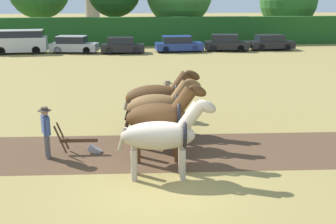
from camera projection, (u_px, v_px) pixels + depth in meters
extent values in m
plane|color=#998447|center=(163.00, 182.00, 11.86)|extent=(240.00, 240.00, 0.00)
cube|color=brown|center=(48.00, 153.00, 14.03)|extent=(24.39, 5.10, 0.01)
cube|color=#1E511E|center=(130.00, 32.00, 43.97)|extent=(68.66, 1.23, 2.96)
cylinder|color=#4C3823|center=(41.00, 23.00, 48.05)|extent=(0.44, 0.44, 4.09)
cylinder|color=#4C3823|center=(115.00, 23.00, 48.28)|extent=(0.44, 0.44, 4.05)
cylinder|color=#4C3823|center=(179.00, 26.00, 48.83)|extent=(0.44, 0.44, 3.32)
cylinder|color=#423323|center=(286.00, 28.00, 50.69)|extent=(0.44, 0.44, 2.71)
sphere|color=#2D6628|center=(288.00, 0.00, 49.83)|extent=(6.74, 6.74, 6.74)
cylinder|color=gray|center=(92.00, 1.00, 76.00)|extent=(2.58, 2.58, 8.28)
ellipsoid|color=#B2A38E|center=(158.00, 136.00, 11.91)|extent=(2.17, 0.99, 0.81)
cylinder|color=#B2A38E|center=(181.00, 159.00, 12.39)|extent=(0.18, 0.18, 0.90)
cylinder|color=#B2A38E|center=(183.00, 165.00, 11.94)|extent=(0.18, 0.18, 0.90)
cylinder|color=#B2A38E|center=(134.00, 160.00, 12.32)|extent=(0.18, 0.18, 0.90)
cylinder|color=#B2A38E|center=(134.00, 166.00, 11.87)|extent=(0.18, 0.18, 0.90)
cylinder|color=#B2A38E|center=(190.00, 118.00, 11.82)|extent=(0.84, 0.43, 0.94)
ellipsoid|color=#B2A38E|center=(206.00, 106.00, 11.76)|extent=(0.69, 0.30, 0.54)
cube|color=gray|center=(197.00, 112.00, 11.78)|extent=(0.46, 0.11, 0.61)
cylinder|color=gray|center=(122.00, 139.00, 11.89)|extent=(0.30, 0.14, 0.71)
torus|color=black|center=(184.00, 133.00, 11.93)|extent=(0.16, 0.84, 0.83)
ellipsoid|color=#513319|center=(157.00, 118.00, 13.18)|extent=(1.98, 1.08, 0.91)
cylinder|color=#513319|center=(176.00, 142.00, 13.70)|extent=(0.18, 0.18, 0.99)
cylinder|color=#513319|center=(177.00, 147.00, 13.20)|extent=(0.18, 0.18, 0.99)
cylinder|color=#513319|center=(138.00, 142.00, 13.64)|extent=(0.18, 0.18, 0.99)
cylinder|color=#513319|center=(137.00, 148.00, 13.14)|extent=(0.18, 0.18, 0.99)
cylinder|color=#513319|center=(183.00, 101.00, 13.08)|extent=(0.88, 0.48, 0.96)
ellipsoid|color=#513319|center=(197.00, 91.00, 13.02)|extent=(0.69, 0.30, 0.54)
cube|color=black|center=(189.00, 95.00, 13.04)|extent=(0.45, 0.11, 0.61)
cylinder|color=black|center=(128.00, 121.00, 13.16)|extent=(0.30, 0.14, 0.71)
torus|color=black|center=(178.00, 115.00, 13.19)|extent=(0.17, 0.93, 0.92)
ellipsoid|color=brown|center=(156.00, 107.00, 14.49)|extent=(2.06, 1.10, 0.92)
cylinder|color=brown|center=(174.00, 129.00, 15.02)|extent=(0.18, 0.18, 0.96)
cylinder|color=brown|center=(175.00, 134.00, 14.50)|extent=(0.18, 0.18, 0.96)
cylinder|color=brown|center=(138.00, 130.00, 14.95)|extent=(0.18, 0.18, 0.96)
cylinder|color=brown|center=(137.00, 135.00, 14.44)|extent=(0.18, 0.18, 0.96)
cylinder|color=brown|center=(181.00, 93.00, 14.40)|extent=(0.85, 0.49, 0.92)
ellipsoid|color=brown|center=(193.00, 84.00, 14.34)|extent=(0.69, 0.30, 0.54)
cube|color=black|center=(186.00, 87.00, 14.35)|extent=(0.43, 0.11, 0.57)
cylinder|color=black|center=(128.00, 110.00, 14.47)|extent=(0.30, 0.14, 0.71)
torus|color=black|center=(176.00, 105.00, 14.51)|extent=(0.17, 0.94, 0.93)
ellipsoid|color=#513319|center=(155.00, 98.00, 15.79)|extent=(2.29, 1.18, 0.99)
cylinder|color=#513319|center=(174.00, 119.00, 16.34)|extent=(0.18, 0.18, 0.94)
cylinder|color=#513319|center=(175.00, 123.00, 15.79)|extent=(0.18, 0.18, 0.94)
cylinder|color=#513319|center=(136.00, 119.00, 16.28)|extent=(0.18, 0.18, 0.94)
cylinder|color=#513319|center=(136.00, 124.00, 15.72)|extent=(0.18, 0.18, 0.94)
cylinder|color=#513319|center=(180.00, 84.00, 15.69)|extent=(0.90, 0.52, 0.97)
ellipsoid|color=#513319|center=(192.00, 75.00, 15.63)|extent=(0.69, 0.30, 0.54)
cube|color=gray|center=(186.00, 78.00, 15.65)|extent=(0.45, 0.11, 0.60)
cylinder|color=gray|center=(127.00, 101.00, 15.77)|extent=(0.30, 0.14, 0.71)
torus|color=black|center=(176.00, 96.00, 15.81)|extent=(0.17, 1.00, 0.99)
cube|color=#4C331E|center=(79.00, 140.00, 13.96)|extent=(1.25, 0.18, 0.12)
cube|color=#939399|center=(94.00, 150.00, 14.08)|extent=(0.49, 0.23, 0.39)
cylinder|color=#4C331E|center=(63.00, 136.00, 14.10)|extent=(0.40, 0.09, 0.96)
cylinder|color=#4C331E|center=(60.00, 140.00, 13.72)|extent=(0.40, 0.09, 0.96)
cylinder|color=#4C4C4C|center=(47.00, 145.00, 13.65)|extent=(0.14, 0.14, 0.83)
cylinder|color=#4C4C4C|center=(48.00, 147.00, 13.46)|extent=(0.14, 0.14, 0.83)
cube|color=#3D5184|center=(46.00, 125.00, 13.37)|extent=(0.35, 0.52, 0.59)
sphere|color=tan|center=(45.00, 112.00, 13.26)|extent=(0.22, 0.22, 0.22)
cylinder|color=#3D5184|center=(44.00, 123.00, 13.62)|extent=(0.09, 0.09, 0.55)
cylinder|color=#3D5184|center=(47.00, 128.00, 13.12)|extent=(0.09, 0.09, 0.55)
cylinder|color=#42382D|center=(44.00, 110.00, 13.24)|extent=(0.43, 0.43, 0.02)
cylinder|color=#42382D|center=(44.00, 109.00, 13.22)|extent=(0.21, 0.21, 0.10)
cylinder|color=#38332D|center=(169.00, 109.00, 18.02)|extent=(0.14, 0.14, 0.80)
cylinder|color=#38332D|center=(166.00, 110.00, 17.84)|extent=(0.14, 0.14, 0.80)
cube|color=#4C6B4C|center=(168.00, 94.00, 17.75)|extent=(0.45, 0.49, 0.57)
sphere|color=tan|center=(168.00, 85.00, 17.64)|extent=(0.22, 0.22, 0.22)
cylinder|color=#4C6B4C|center=(171.00, 93.00, 17.98)|extent=(0.09, 0.09, 0.53)
cylinder|color=#4C6B4C|center=(164.00, 96.00, 17.53)|extent=(0.09, 0.09, 0.53)
cylinder|color=#665B4C|center=(168.00, 83.00, 17.62)|extent=(0.41, 0.41, 0.02)
cylinder|color=#665B4C|center=(168.00, 82.00, 17.61)|extent=(0.21, 0.21, 0.10)
cube|color=#BCBCC1|center=(20.00, 44.00, 38.19)|extent=(4.94, 2.37, 1.28)
cube|color=black|center=(19.00, 34.00, 37.94)|extent=(4.35, 2.12, 0.58)
cube|color=#BCBCC1|center=(18.00, 30.00, 37.86)|extent=(4.35, 2.12, 0.06)
cylinder|color=black|center=(38.00, 48.00, 39.43)|extent=(0.75, 0.28, 0.74)
cylinder|color=black|center=(36.00, 50.00, 37.76)|extent=(0.75, 0.28, 0.74)
cylinder|color=black|center=(5.00, 49.00, 38.87)|extent=(0.75, 0.28, 0.74)
cylinder|color=black|center=(1.00, 51.00, 37.21)|extent=(0.75, 0.28, 0.74)
cube|color=#A8A8B2|center=(74.00, 47.00, 38.68)|extent=(4.51, 2.46, 0.72)
cube|color=black|center=(72.00, 40.00, 38.52)|extent=(2.80, 1.99, 0.60)
cube|color=#A8A8B2|center=(71.00, 36.00, 38.43)|extent=(2.80, 1.99, 0.06)
cylinder|color=black|center=(91.00, 48.00, 39.37)|extent=(0.69, 0.34, 0.66)
cylinder|color=black|center=(87.00, 50.00, 37.93)|extent=(0.69, 0.34, 0.66)
cylinder|color=black|center=(63.00, 48.00, 39.55)|extent=(0.69, 0.34, 0.66)
cylinder|color=black|center=(58.00, 50.00, 38.10)|extent=(0.69, 0.34, 0.66)
cube|color=black|center=(123.00, 48.00, 38.44)|extent=(3.96, 1.88, 0.67)
cube|color=black|center=(121.00, 41.00, 38.26)|extent=(2.39, 1.65, 0.55)
cube|color=black|center=(120.00, 38.00, 38.18)|extent=(2.39, 1.65, 0.06)
cylinder|color=black|center=(136.00, 49.00, 39.32)|extent=(0.65, 0.24, 0.64)
cylinder|color=black|center=(136.00, 51.00, 37.85)|extent=(0.65, 0.24, 0.64)
cylinder|color=black|center=(110.00, 49.00, 39.13)|extent=(0.65, 0.24, 0.64)
cylinder|color=black|center=(109.00, 51.00, 37.66)|extent=(0.65, 0.24, 0.64)
cube|color=navy|center=(179.00, 46.00, 39.48)|extent=(4.45, 1.98, 0.68)
cube|color=black|center=(177.00, 40.00, 39.28)|extent=(2.69, 1.74, 0.57)
cube|color=navy|center=(177.00, 36.00, 39.20)|extent=(2.69, 1.74, 0.06)
cylinder|color=black|center=(191.00, 47.00, 40.49)|extent=(0.64, 0.24, 0.63)
cylinder|color=black|center=(195.00, 49.00, 38.95)|extent=(0.64, 0.24, 0.63)
cylinder|color=black|center=(164.00, 48.00, 40.11)|extent=(0.64, 0.24, 0.63)
cylinder|color=black|center=(166.00, 50.00, 38.57)|extent=(0.64, 0.24, 0.63)
cube|color=black|center=(227.00, 45.00, 40.15)|extent=(4.41, 2.63, 0.72)
cube|color=black|center=(225.00, 38.00, 39.99)|extent=(2.76, 2.12, 0.60)
cube|color=black|center=(225.00, 35.00, 39.90)|extent=(2.76, 2.12, 0.06)
cylinder|color=black|center=(239.00, 47.00, 40.87)|extent=(0.69, 0.35, 0.66)
cylinder|color=black|center=(241.00, 49.00, 39.31)|extent=(0.69, 0.35, 0.66)
cylinder|color=black|center=(213.00, 46.00, 41.09)|extent=(0.69, 0.35, 0.66)
cylinder|color=black|center=(213.00, 48.00, 39.53)|extent=(0.69, 0.35, 0.66)
cube|color=black|center=(271.00, 44.00, 40.87)|extent=(4.24, 1.86, 0.68)
cube|color=black|center=(270.00, 38.00, 40.68)|extent=(2.56, 1.65, 0.55)
cube|color=black|center=(270.00, 35.00, 40.60)|extent=(2.56, 1.65, 0.06)
cylinder|color=black|center=(281.00, 45.00, 41.83)|extent=(0.68, 0.23, 0.67)
cylinder|color=black|center=(287.00, 47.00, 40.34)|extent=(0.68, 0.23, 0.67)
cylinder|color=black|center=(256.00, 46.00, 41.49)|extent=(0.68, 0.23, 0.67)
cylinder|color=black|center=(261.00, 48.00, 40.01)|extent=(0.68, 0.23, 0.67)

